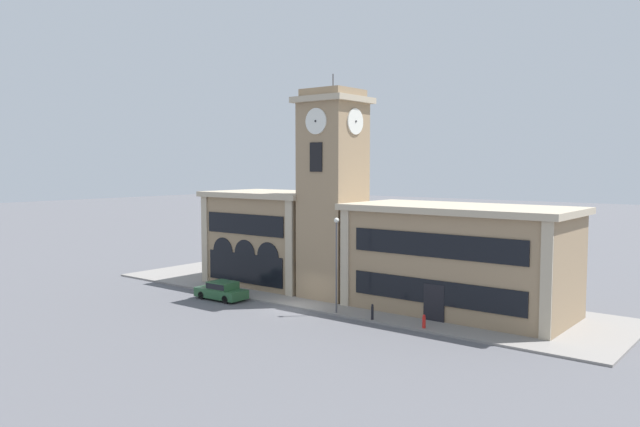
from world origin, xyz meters
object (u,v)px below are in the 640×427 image
object	(u,v)px
parked_car_near	(222,290)
street_lamp	(336,252)
fire_hydrant	(424,322)
bollard	(372,312)

from	to	relation	value
parked_car_near	street_lamp	world-z (taller)	street_lamp
street_lamp	fire_hydrant	size ratio (longest dim) A/B	7.70
parked_car_near	street_lamp	bearing A→B (deg)	-172.94
parked_car_near	street_lamp	size ratio (longest dim) A/B	0.64
fire_hydrant	bollard	bearing A→B (deg)	-176.87
parked_car_near	bollard	xyz separation A→B (m)	(13.10, 1.51, -0.08)
bollard	fire_hydrant	size ratio (longest dim) A/B	1.22
parked_car_near	fire_hydrant	xyz separation A→B (m)	(16.89, 1.71, -0.18)
street_lamp	fire_hydrant	world-z (taller)	street_lamp
parked_car_near	fire_hydrant	distance (m)	16.98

